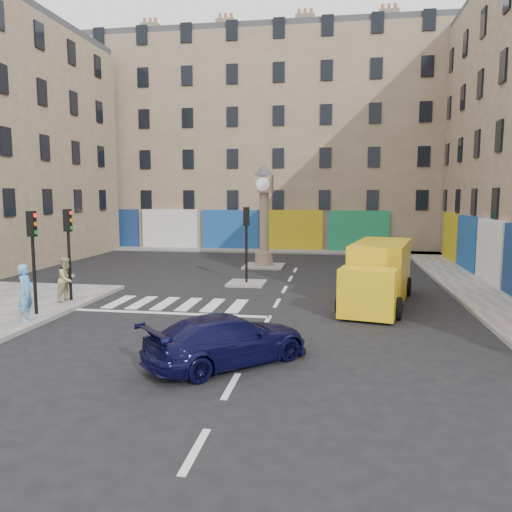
% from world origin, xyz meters
% --- Properties ---
extents(ground, '(120.00, 120.00, 0.00)m').
position_xyz_m(ground, '(0.00, 0.00, 0.00)').
color(ground, black).
rests_on(ground, ground).
extents(sidewalk_right, '(2.60, 30.00, 0.15)m').
position_xyz_m(sidewalk_right, '(8.70, 10.00, 0.07)').
color(sidewalk_right, gray).
rests_on(sidewalk_right, ground).
extents(sidewalk_far, '(32.00, 2.40, 0.15)m').
position_xyz_m(sidewalk_far, '(-4.00, 22.20, 0.07)').
color(sidewalk_far, gray).
rests_on(sidewalk_far, ground).
extents(island_near, '(1.80, 1.80, 0.12)m').
position_xyz_m(island_near, '(-2.00, 8.00, 0.06)').
color(island_near, gray).
rests_on(island_near, ground).
extents(island_far, '(2.40, 2.40, 0.12)m').
position_xyz_m(island_far, '(-2.00, 14.00, 0.06)').
color(island_far, gray).
rests_on(island_far, ground).
extents(building_far, '(32.00, 10.00, 17.00)m').
position_xyz_m(building_far, '(-4.00, 28.00, 8.50)').
color(building_far, gray).
rests_on(building_far, ground).
extents(traffic_light_left_near, '(0.28, 0.22, 3.70)m').
position_xyz_m(traffic_light_left_near, '(-8.30, 0.20, 2.62)').
color(traffic_light_left_near, black).
rests_on(traffic_light_left_near, sidewalk_left).
extents(traffic_light_left_far, '(0.28, 0.22, 3.70)m').
position_xyz_m(traffic_light_left_far, '(-8.30, 2.60, 2.62)').
color(traffic_light_left_far, black).
rests_on(traffic_light_left_far, sidewalk_left).
extents(traffic_light_island, '(0.28, 0.22, 3.70)m').
position_xyz_m(traffic_light_island, '(-2.00, 8.00, 2.59)').
color(traffic_light_island, black).
rests_on(traffic_light_island, island_near).
extents(clock_pillar, '(1.20, 1.20, 6.10)m').
position_xyz_m(clock_pillar, '(-2.00, 14.00, 3.55)').
color(clock_pillar, tan).
rests_on(clock_pillar, island_far).
extents(navy_sedan, '(4.52, 4.50, 1.32)m').
position_xyz_m(navy_sedan, '(-0.41, -3.48, 0.66)').
color(navy_sedan, black).
rests_on(navy_sedan, ground).
extents(yellow_van, '(3.39, 7.03, 2.46)m').
position_xyz_m(yellow_van, '(4.09, 4.73, 1.22)').
color(yellow_van, gold).
rests_on(yellow_van, ground).
extents(pedestrian_blue, '(0.59, 0.78, 1.95)m').
position_xyz_m(pedestrian_blue, '(-8.02, -0.75, 1.12)').
color(pedestrian_blue, '#5C9BD4').
rests_on(pedestrian_blue, sidewalk_left).
extents(pedestrian_tan, '(0.83, 0.98, 1.80)m').
position_xyz_m(pedestrian_tan, '(-8.35, 2.42, 1.05)').
color(pedestrian_tan, tan).
rests_on(pedestrian_tan, sidewalk_left).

